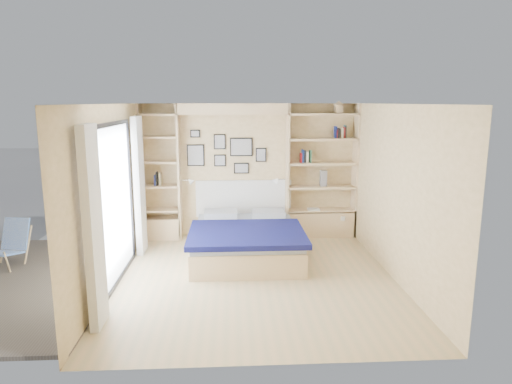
{
  "coord_description": "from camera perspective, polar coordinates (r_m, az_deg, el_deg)",
  "views": [
    {
      "loc": [
        -0.34,
        -6.28,
        2.53
      ],
      "look_at": [
        0.05,
        0.9,
        1.1
      ],
      "focal_mm": 32.0,
      "sensor_mm": 36.0,
      "label": 1
    }
  ],
  "objects": [
    {
      "name": "reading_lamps",
      "position": [
        8.4,
        -2.81,
        1.42
      ],
      "size": [
        1.92,
        0.12,
        0.15
      ],
      "color": "silver",
      "rests_on": "ground"
    },
    {
      "name": "shelf_decor",
      "position": [
        8.5,
        6.36,
        5.44
      ],
      "size": [
        3.52,
        0.23,
        2.03
      ],
      "color": "#9F1315",
      "rests_on": "ground"
    },
    {
      "name": "photo_gallery",
      "position": [
        8.55,
        -3.88,
        4.99
      ],
      "size": [
        1.48,
        0.02,
        0.82
      ],
      "color": "black",
      "rests_on": "ground"
    },
    {
      "name": "deck",
      "position": [
        7.51,
        -29.1,
        -9.94
      ],
      "size": [
        3.2,
        4.0,
        0.05
      ],
      "primitive_type": "cube",
      "color": "brown",
      "rests_on": "ground"
    },
    {
      "name": "deck_chair",
      "position": [
        8.11,
        -28.49,
        -5.76
      ],
      "size": [
        0.56,
        0.8,
        0.74
      ],
      "rotation": [
        0.0,
        0.0,
        -0.17
      ],
      "color": "tan",
      "rests_on": "ground"
    },
    {
      "name": "bed",
      "position": [
        7.6,
        -1.26,
        -5.96
      ],
      "size": [
        1.81,
        2.39,
        1.07
      ],
      "color": "#D3BA84",
      "rests_on": "ground"
    },
    {
      "name": "ground",
      "position": [
        6.78,
        -0.02,
        -10.7
      ],
      "size": [
        4.5,
        4.5,
        0.0
      ],
      "primitive_type": "plane",
      "color": "tan",
      "rests_on": "ground"
    },
    {
      "name": "room_shell",
      "position": [
        7.93,
        -3.41,
        0.66
      ],
      "size": [
        4.5,
        4.5,
        4.5
      ],
      "color": "beige",
      "rests_on": "ground"
    }
  ]
}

